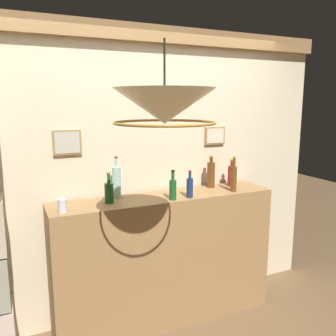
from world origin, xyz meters
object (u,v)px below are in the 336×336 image
object	(u,v)px
liquor_bottle_tequila	(173,189)
glass_tumbler_rocks	(62,206)
liquor_bottle_port	(234,178)
liquor_bottle_rye	(232,175)
liquor_bottle_whiskey	(190,187)
liquor_bottle_sherry	(109,192)
liquor_bottle_vodka	(117,181)
pendant_lamp	(165,107)
liquor_bottle_bourbon	(211,174)

from	to	relation	value
liquor_bottle_tequila	glass_tumbler_rocks	xyz separation A→B (m)	(-0.87, 0.03, -0.04)
liquor_bottle_port	liquor_bottle_rye	bearing A→B (deg)	59.50
liquor_bottle_whiskey	liquor_bottle_sherry	size ratio (longest dim) A/B	0.92
liquor_bottle_vodka	pendant_lamp	world-z (taller)	pendant_lamp
liquor_bottle_vodka	liquor_bottle_sherry	size ratio (longest dim) A/B	1.38
liquor_bottle_port	pendant_lamp	world-z (taller)	pendant_lamp
liquor_bottle_sherry	liquor_bottle_rye	bearing A→B (deg)	3.87
liquor_bottle_rye	liquor_bottle_vodka	bearing A→B (deg)	177.02
liquor_bottle_whiskey	liquor_bottle_sherry	distance (m)	0.67
liquor_bottle_rye	glass_tumbler_rocks	size ratio (longest dim) A/B	2.58
liquor_bottle_bourbon	pendant_lamp	bearing A→B (deg)	-133.59
liquor_bottle_bourbon	liquor_bottle_vodka	world-z (taller)	liquor_bottle_vodka
liquor_bottle_tequila	liquor_bottle_whiskey	xyz separation A→B (m)	(0.16, 0.00, -0.00)
liquor_bottle_sherry	pendant_lamp	distance (m)	1.07
liquor_bottle_rye	liquor_bottle_whiskey	distance (m)	0.59
liquor_bottle_port	liquor_bottle_tequila	distance (m)	0.61
liquor_bottle_vodka	pendant_lamp	xyz separation A→B (m)	(0.00, -0.97, 0.62)
liquor_bottle_vodka	liquor_bottle_whiskey	world-z (taller)	liquor_bottle_vodka
liquor_bottle_tequila	liquor_bottle_sherry	size ratio (longest dim) A/B	0.99
liquor_bottle_bourbon	liquor_bottle_tequila	bearing A→B (deg)	-154.84
liquor_bottle_bourbon	liquor_bottle_whiskey	distance (m)	0.42
liquor_bottle_sherry	glass_tumbler_rocks	size ratio (longest dim) A/B	2.49
liquor_bottle_bourbon	liquor_bottle_port	bearing A→B (deg)	-64.51
liquor_bottle_vodka	liquor_bottle_sherry	bearing A→B (deg)	-126.63
liquor_bottle_rye	pendant_lamp	world-z (taller)	pendant_lamp
liquor_bottle_rye	liquor_bottle_sherry	size ratio (longest dim) A/B	1.04
liquor_bottle_sherry	glass_tumbler_rocks	world-z (taller)	liquor_bottle_sherry
liquor_bottle_port	liquor_bottle_vodka	distance (m)	1.03
liquor_bottle_bourbon	liquor_bottle_sherry	distance (m)	1.01
liquor_bottle_vodka	liquor_bottle_rye	world-z (taller)	liquor_bottle_vodka
liquor_bottle_port	liquor_bottle_bourbon	distance (m)	0.24
liquor_bottle_port	pendant_lamp	distance (m)	1.39
liquor_bottle_port	liquor_bottle_whiskey	distance (m)	0.45
liquor_bottle_port	liquor_bottle_tequila	bearing A→B (deg)	-177.94
liquor_bottle_vodka	liquor_bottle_whiskey	xyz separation A→B (m)	(0.55, -0.26, -0.05)
liquor_bottle_whiskey	liquor_bottle_tequila	bearing A→B (deg)	-178.51
liquor_bottle_whiskey	pendant_lamp	size ratio (longest dim) A/B	0.40
liquor_bottle_rye	pendant_lamp	xyz separation A→B (m)	(-1.11, -0.91, 0.65)
liquor_bottle_tequila	liquor_bottle_sherry	distance (m)	0.51
liquor_bottle_whiskey	glass_tumbler_rocks	size ratio (longest dim) A/B	2.30
liquor_bottle_bourbon	liquor_bottle_sherry	size ratio (longest dim) A/B	1.21
liquor_bottle_whiskey	glass_tumbler_rocks	bearing A→B (deg)	178.70
glass_tumbler_rocks	liquor_bottle_tequila	bearing A→B (deg)	-1.81
liquor_bottle_bourbon	liquor_bottle_whiskey	xyz separation A→B (m)	(-0.35, -0.23, -0.04)
liquor_bottle_port	liquor_bottle_rye	distance (m)	0.21
pendant_lamp	liquor_bottle_bourbon	bearing A→B (deg)	46.41
liquor_bottle_rye	pendant_lamp	distance (m)	1.57
liquor_bottle_tequila	pendant_lamp	world-z (taller)	pendant_lamp
pendant_lamp	glass_tumbler_rocks	bearing A→B (deg)	123.42
liquor_bottle_vodka	liquor_bottle_rye	bearing A→B (deg)	-2.98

